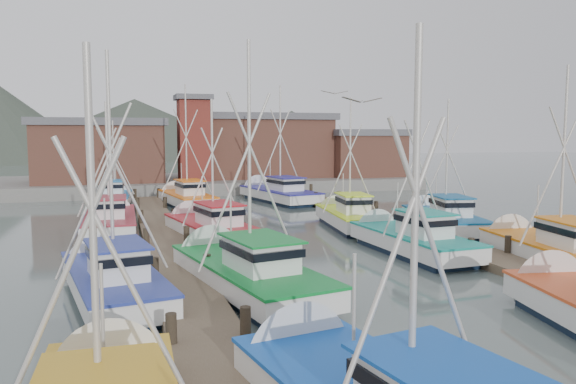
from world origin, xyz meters
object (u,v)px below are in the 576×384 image
object	(u,v)px
boat_8	(209,228)
boat_12	(185,198)
lookout_tower	(194,137)
boat_4	(242,271)

from	to	relation	value
boat_8	boat_12	distance (m)	15.41
lookout_tower	boat_8	world-z (taller)	lookout_tower
boat_12	lookout_tower	bearing A→B (deg)	69.69
boat_4	boat_12	world-z (taller)	boat_12
lookout_tower	boat_12	bearing A→B (deg)	-101.48
boat_4	boat_12	bearing A→B (deg)	77.00
boat_4	boat_12	size ratio (longest dim) A/B	0.96
lookout_tower	boat_12	xyz separation A→B (m)	(-2.13, -10.48, -4.86)
lookout_tower	boat_8	xyz separation A→B (m)	(-2.54, -25.89, -4.87)
boat_8	boat_12	world-z (taller)	boat_12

